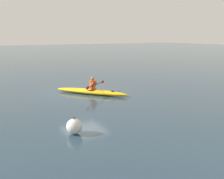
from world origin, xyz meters
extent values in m
plane|color=#283D4C|center=(0.00, 0.00, 0.00)|extent=(160.00, 160.00, 0.00)
ellipsoid|color=#EAB214|center=(-0.12, 0.82, 0.15)|extent=(3.26, 4.04, 0.30)
torus|color=black|center=(-0.16, 0.88, 0.28)|extent=(0.82, 0.82, 0.04)
cylinder|color=black|center=(-0.94, 1.91, 0.29)|extent=(0.18, 0.18, 0.02)
cylinder|color=#E04C14|center=(-0.19, 0.91, 0.56)|extent=(0.34, 0.34, 0.52)
sphere|color=#936B4C|center=(-0.19, 0.91, 0.93)|extent=(0.21, 0.21, 0.21)
cylinder|color=black|center=(-0.31, 1.07, 0.59)|extent=(1.63, 1.23, 0.03)
ellipsoid|color=red|center=(-1.11, 0.46, 0.59)|extent=(0.34, 0.27, 0.17)
ellipsoid|color=red|center=(0.50, 1.67, 0.59)|extent=(0.34, 0.27, 0.17)
cylinder|color=#936B4C|center=(-0.45, 0.81, 0.63)|extent=(0.21, 0.30, 0.34)
cylinder|color=#936B4C|center=(-0.02, 1.13, 0.63)|extent=(0.32, 0.15, 0.34)
sphere|color=silver|center=(3.19, 6.14, 0.28)|extent=(0.56, 0.56, 0.56)
torus|color=#333338|center=(3.19, 6.14, 0.59)|extent=(0.12, 0.12, 0.02)
camera|label=1|loc=(6.48, 14.15, 3.39)|focal=41.53mm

